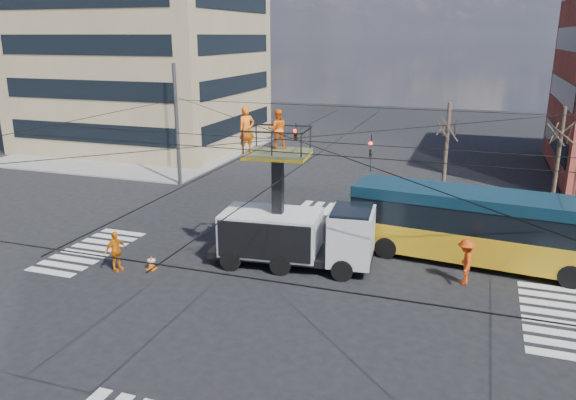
% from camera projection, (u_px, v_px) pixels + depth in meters
% --- Properties ---
extents(ground, '(120.00, 120.00, 0.00)m').
position_uv_depth(ground, '(292.00, 280.00, 23.15)').
color(ground, black).
rests_on(ground, ground).
extents(sidewalk_nw, '(18.00, 18.00, 0.12)m').
position_uv_depth(sidewalk_nw, '(140.00, 150.00, 48.74)').
color(sidewalk_nw, slate).
rests_on(sidewalk_nw, ground).
extents(crosswalks, '(22.40, 22.40, 0.02)m').
position_uv_depth(crosswalks, '(292.00, 280.00, 23.15)').
color(crosswalks, silver).
rests_on(crosswalks, ground).
extents(overhead_network, '(24.24, 24.24, 8.00)m').
position_uv_depth(overhead_network, '(294.00, 177.00, 22.33)').
color(overhead_network, '#2D2D30').
rests_on(overhead_network, ground).
extents(tree_a, '(2.00, 2.00, 6.00)m').
position_uv_depth(tree_a, '(448.00, 126.00, 32.52)').
color(tree_a, '#382B21').
rests_on(tree_a, ground).
extents(tree_b, '(2.00, 2.00, 6.00)m').
position_uv_depth(tree_b, '(561.00, 132.00, 30.64)').
color(tree_b, '#382B21').
rests_on(tree_b, ground).
extents(utility_truck, '(7.20, 3.22, 6.95)m').
position_uv_depth(utility_truck, '(296.00, 218.00, 24.05)').
color(utility_truck, black).
rests_on(utility_truck, ground).
extents(city_bus, '(11.81, 3.78, 3.20)m').
position_uv_depth(city_bus, '(485.00, 226.00, 24.36)').
color(city_bus, gold).
rests_on(city_bus, ground).
extents(traffic_cone, '(0.36, 0.36, 0.62)m').
position_uv_depth(traffic_cone, '(151.00, 262.00, 24.13)').
color(traffic_cone, '#F0600A').
rests_on(traffic_cone, ground).
extents(worker_ground, '(0.78, 1.11, 1.75)m').
position_uv_depth(worker_ground, '(116.00, 251.00, 23.85)').
color(worker_ground, orange).
rests_on(worker_ground, ground).
extents(flagger, '(0.81, 1.28, 1.90)m').
position_uv_depth(flagger, '(465.00, 262.00, 22.55)').
color(flagger, red).
rests_on(flagger, ground).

